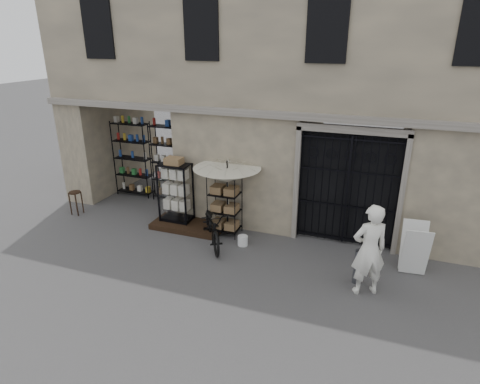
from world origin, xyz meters
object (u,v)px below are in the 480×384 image
at_px(market_umbrella, 227,171).
at_px(shopkeeper, 364,292).
at_px(white_bucket, 243,241).
at_px(steel_bollard, 357,267).
at_px(display_cabinet, 176,196).
at_px(bicycle, 213,244).
at_px(easel_sign, 415,249).
at_px(wooden_stool, 76,202).
at_px(wire_rack, 225,204).

relative_size(market_umbrella, shopkeeper, 1.26).
height_order(white_bucket, steel_bollard, steel_bollard).
distance_m(display_cabinet, market_umbrella, 1.81).
bearing_deg(white_bucket, shopkeeper, -18.79).
bearing_deg(bicycle, steel_bollard, -41.52).
relative_size(market_umbrella, bicycle, 1.28).
bearing_deg(easel_sign, market_umbrella, 170.26).
xyz_separation_m(market_umbrella, bicycle, (-0.16, -0.65, -1.79)).
xyz_separation_m(wooden_stool, steel_bollard, (8.23, -0.90, 0.02)).
distance_m(wooden_stool, shopkeeper, 8.52).
relative_size(display_cabinet, bicycle, 0.92).
bearing_deg(display_cabinet, wire_rack, 8.02).
bearing_deg(steel_bollard, shopkeeper, -55.17).
bearing_deg(market_umbrella, display_cabinet, 177.93).
bearing_deg(display_cabinet, wooden_stool, -163.72).
relative_size(market_umbrella, white_bucket, 9.51).
bearing_deg(shopkeeper, wooden_stool, -35.06).
relative_size(wire_rack, market_umbrella, 0.71).
distance_m(white_bucket, wooden_stool, 5.37).
xyz_separation_m(market_umbrella, easel_sign, (4.61, -0.37, -1.19)).
distance_m(white_bucket, bicycle, 0.78).
distance_m(wire_rack, shopkeeper, 4.13).
bearing_deg(wire_rack, display_cabinet, 171.81).
bearing_deg(easel_sign, steel_bollard, -149.03).
height_order(display_cabinet, bicycle, display_cabinet).
relative_size(steel_bollard, easel_sign, 0.67).
bearing_deg(steel_bollard, wire_rack, 161.01).
bearing_deg(easel_sign, white_bucket, 176.00).
bearing_deg(easel_sign, wire_rack, 170.20).
distance_m(wire_rack, easel_sign, 4.72).
distance_m(bicycle, easel_sign, 4.82).
xyz_separation_m(wire_rack, white_bucket, (0.67, -0.46, -0.74)).
bearing_deg(steel_bollard, bicycle, 171.19).
relative_size(display_cabinet, wire_rack, 1.01).
relative_size(display_cabinet, market_umbrella, 0.72).
bearing_deg(shopkeeper, bicycle, -39.57).
bearing_deg(white_bucket, wire_rack, 145.43).
height_order(steel_bollard, easel_sign, easel_sign).
distance_m(market_umbrella, steel_bollard, 3.92).
xyz_separation_m(shopkeeper, easel_sign, (0.95, 1.13, 0.60)).
relative_size(wooden_stool, steel_bollard, 0.91).
bearing_deg(market_umbrella, wooden_stool, -176.29).
bearing_deg(steel_bollard, market_umbrella, 160.76).
distance_m(market_umbrella, bicycle, 1.91).
bearing_deg(white_bucket, easel_sign, 1.22).
xyz_separation_m(display_cabinet, wooden_stool, (-3.20, -0.37, -0.51)).
height_order(display_cabinet, steel_bollard, display_cabinet).
distance_m(bicycle, shopkeeper, 3.91).
height_order(white_bucket, shopkeeper, white_bucket).
xyz_separation_m(wire_rack, wooden_stool, (-4.69, -0.32, -0.49)).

